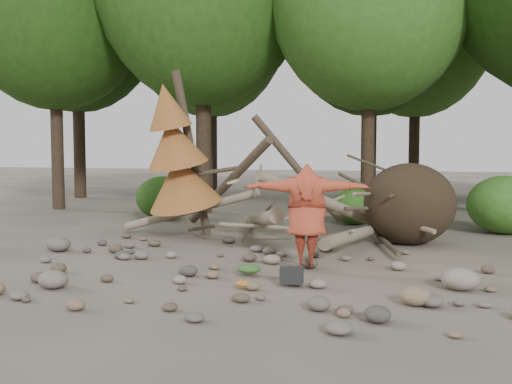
% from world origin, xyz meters
% --- Properties ---
extents(ground, '(120.00, 120.00, 0.00)m').
position_xyz_m(ground, '(0.00, 0.00, 0.00)').
color(ground, '#514C44').
rests_on(ground, ground).
extents(deadfall_pile, '(8.55, 5.24, 3.30)m').
position_xyz_m(deadfall_pile, '(2.02, 4.24, 0.95)').
color(deadfall_pile, '#332619').
rests_on(deadfall_pile, ground).
extents(dead_conifer, '(2.06, 2.16, 4.35)m').
position_xyz_m(dead_conifer, '(-3.12, 3.37, 2.11)').
color(dead_conifer, '#4C3F30').
rests_on(dead_conifer, ground).
extents(bush_left, '(1.80, 1.80, 1.44)m').
position_xyz_m(bush_left, '(-5.50, 7.20, 0.72)').
color(bush_left, '#264F15').
rests_on(bush_left, ground).
extents(bush_mid, '(1.40, 1.40, 1.12)m').
position_xyz_m(bush_mid, '(0.80, 7.80, 0.56)').
color(bush_mid, '#32641C').
rests_on(bush_mid, ground).
extents(bush_right, '(2.00, 2.00, 1.60)m').
position_xyz_m(bush_right, '(5.00, 7.00, 0.80)').
color(bush_right, '#3D7624').
rests_on(bush_right, ground).
extents(frisbee_thrower, '(2.93, 1.02, 1.95)m').
position_xyz_m(frisbee_thrower, '(0.91, 0.56, 1.05)').
color(frisbee_thrower, '#AC3D27').
rests_on(frisbee_thrower, ground).
extents(backpack, '(0.43, 0.33, 0.26)m').
position_xyz_m(backpack, '(0.97, -0.79, 0.13)').
color(backpack, black).
rests_on(backpack, ground).
extents(cloth_green, '(0.44, 0.37, 0.17)m').
position_xyz_m(cloth_green, '(0.04, -0.24, 0.08)').
color(cloth_green, '#325D25').
rests_on(cloth_green, ground).
extents(cloth_orange, '(0.27, 0.22, 0.10)m').
position_xyz_m(cloth_orange, '(0.27, -1.24, 0.05)').
color(cloth_orange, '#BB6D20').
rests_on(cloth_orange, ground).
extents(boulder_front_left, '(0.50, 0.45, 0.30)m').
position_xyz_m(boulder_front_left, '(-2.73, -2.14, 0.15)').
color(boulder_front_left, slate).
rests_on(boulder_front_left, ground).
extents(boulder_front_right, '(0.46, 0.41, 0.28)m').
position_xyz_m(boulder_front_right, '(2.99, -1.38, 0.14)').
color(boulder_front_right, '#846C52').
rests_on(boulder_front_right, ground).
extents(boulder_mid_right, '(0.60, 0.54, 0.36)m').
position_xyz_m(boulder_mid_right, '(3.64, -0.20, 0.18)').
color(boulder_mid_right, gray).
rests_on(boulder_mid_right, ground).
extents(boulder_mid_left, '(0.55, 0.50, 0.33)m').
position_xyz_m(boulder_mid_left, '(-4.87, 0.85, 0.17)').
color(boulder_mid_left, '#635C54').
rests_on(boulder_mid_left, ground).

